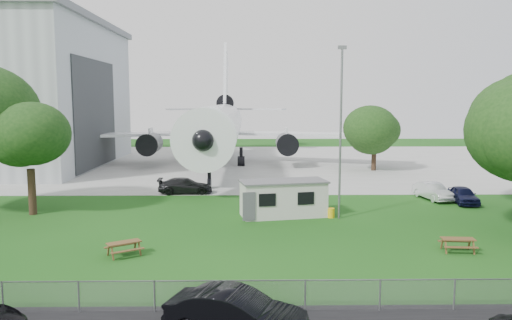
{
  "coord_description": "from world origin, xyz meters",
  "views": [
    {
      "loc": [
        1.74,
        -28.57,
        8.4
      ],
      "look_at": [
        2.3,
        8.0,
        4.0
      ],
      "focal_mm": 35.0,
      "sensor_mm": 36.0,
      "label": 1
    }
  ],
  "objects_px": {
    "airliner": "(219,125)",
    "picnic_east": "(457,252)",
    "site_cabin": "(284,198)",
    "picnic_west": "(124,255)",
    "car_centre_sedan": "(236,314)"
  },
  "relations": [
    {
      "from": "picnic_east",
      "to": "picnic_west",
      "type": "bearing_deg",
      "value": -173.92
    },
    {
      "from": "site_cabin",
      "to": "car_centre_sedan",
      "type": "xyz_separation_m",
      "value": [
        -2.99,
        -18.66,
        -0.48
      ]
    },
    {
      "from": "airliner",
      "to": "picnic_east",
      "type": "relative_size",
      "value": 26.52
    },
    {
      "from": "site_cabin",
      "to": "picnic_east",
      "type": "distance_m",
      "value": 12.71
    },
    {
      "from": "site_cabin",
      "to": "picnic_west",
      "type": "distance_m",
      "value": 13.15
    },
    {
      "from": "site_cabin",
      "to": "car_centre_sedan",
      "type": "height_order",
      "value": "site_cabin"
    },
    {
      "from": "airliner",
      "to": "picnic_west",
      "type": "height_order",
      "value": "airliner"
    },
    {
      "from": "airliner",
      "to": "car_centre_sedan",
      "type": "height_order",
      "value": "airliner"
    },
    {
      "from": "picnic_west",
      "to": "picnic_east",
      "type": "height_order",
      "value": "same"
    },
    {
      "from": "picnic_west",
      "to": "car_centre_sedan",
      "type": "relative_size",
      "value": 0.35
    },
    {
      "from": "picnic_west",
      "to": "picnic_east",
      "type": "xyz_separation_m",
      "value": [
        18.43,
        0.42,
        0.0
      ]
    },
    {
      "from": "site_cabin",
      "to": "picnic_west",
      "type": "bearing_deg",
      "value": -135.41
    },
    {
      "from": "airliner",
      "to": "site_cabin",
      "type": "distance_m",
      "value": 29.78
    },
    {
      "from": "site_cabin",
      "to": "picnic_west",
      "type": "relative_size",
      "value": 3.86
    },
    {
      "from": "picnic_west",
      "to": "car_centre_sedan",
      "type": "bearing_deg",
      "value": -89.03
    }
  ]
}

